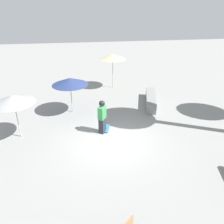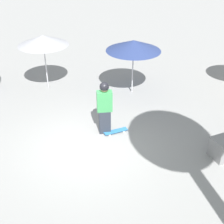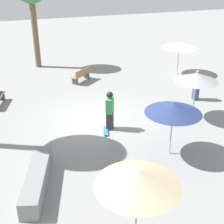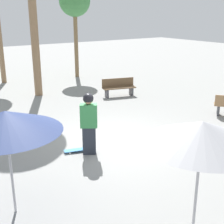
# 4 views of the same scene
# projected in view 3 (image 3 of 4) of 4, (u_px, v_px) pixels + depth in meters

# --- Properties ---
(ground_plane) EXTENTS (60.00, 60.00, 0.00)m
(ground_plane) POSITION_uv_depth(u_px,v_px,m) (98.00, 121.00, 14.66)
(ground_plane) COLOR gray
(skater_main) EXTENTS (0.54, 0.48, 1.78)m
(skater_main) POSITION_uv_depth(u_px,v_px,m) (110.00, 109.00, 13.54)
(skater_main) COLOR #282D38
(skater_main) RESTS_ON ground_plane
(skateboard) EXTENTS (0.82, 0.42, 0.07)m
(skateboard) POSITION_uv_depth(u_px,v_px,m) (106.00, 131.00, 13.65)
(skateboard) COLOR teal
(skateboard) RESTS_ON ground_plane
(concrete_ledge) EXTENTS (3.18, 1.45, 0.61)m
(concrete_ledge) POSITION_uv_depth(u_px,v_px,m) (37.00, 179.00, 10.22)
(concrete_ledge) COLOR gray
(concrete_ledge) RESTS_ON ground_plane
(bench_near) EXTENTS (1.38, 1.50, 0.85)m
(bench_near) POSITION_uv_depth(u_px,v_px,m) (82.00, 75.00, 19.27)
(bench_near) COLOR #47474C
(bench_near) RESTS_ON ground_plane
(shade_umbrella_navy) EXTENTS (2.11, 2.11, 2.16)m
(shade_umbrella_navy) POSITION_uv_depth(u_px,v_px,m) (174.00, 108.00, 11.32)
(shade_umbrella_navy) COLOR #B7B7BC
(shade_umbrella_navy) RESTS_ON ground_plane
(shade_umbrella_tan) EXTENTS (1.97, 1.97, 2.63)m
(shade_umbrella_tan) POSITION_uv_depth(u_px,v_px,m) (138.00, 178.00, 6.88)
(shade_umbrella_tan) COLOR #B7B7BC
(shade_umbrella_tan) RESTS_ON ground_plane
(shade_umbrella_white) EXTENTS (2.34, 2.34, 2.13)m
(shade_umbrella_white) POSITION_uv_depth(u_px,v_px,m) (180.00, 45.00, 19.97)
(shade_umbrella_white) COLOR #B7B7BC
(shade_umbrella_white) RESTS_ON ground_plane
(shade_umbrella_grey) EXTENTS (1.98, 1.98, 2.23)m
(shade_umbrella_grey) POSITION_uv_depth(u_px,v_px,m) (197.00, 77.00, 14.09)
(shade_umbrella_grey) COLOR #B7B7BC
(shade_umbrella_grey) RESTS_ON ground_plane
(bystander_watching) EXTENTS (0.48, 0.32, 1.65)m
(bystander_watching) POSITION_uv_depth(u_px,v_px,m) (197.00, 85.00, 16.58)
(bystander_watching) COLOR #38476B
(bystander_watching) RESTS_ON ground_plane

